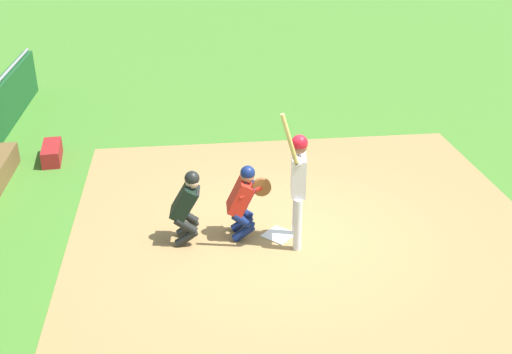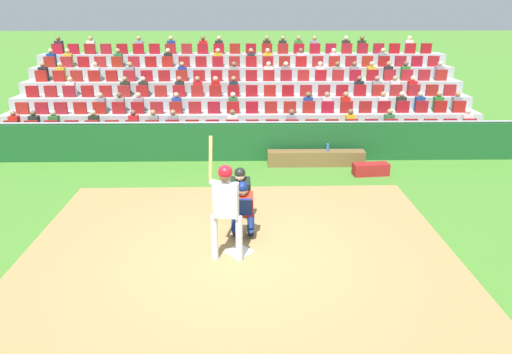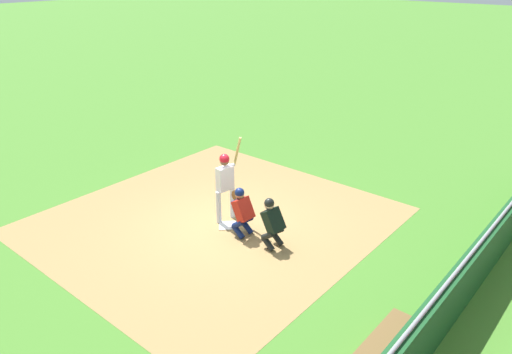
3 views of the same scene
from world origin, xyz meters
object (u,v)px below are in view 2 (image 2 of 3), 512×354
at_px(equipment_duffel_bag, 371,169).
at_px(dugout_bench, 316,158).
at_px(batter_at_plate, 225,202).
at_px(catcher_crouching, 242,206).
at_px(home_plate_marker, 239,252).
at_px(home_plate_umpire, 241,190).
at_px(water_bottle_on_bench, 328,147).

bearing_deg(equipment_duffel_bag, dugout_bench, -37.42).
relative_size(batter_at_plate, equipment_duffel_bag, 2.35).
bearing_deg(catcher_crouching, batter_at_plate, 70.55).
relative_size(home_plate_marker, dugout_bench, 0.15).
bearing_deg(home_plate_umpire, home_plate_marker, 89.35).
height_order(catcher_crouching, water_bottle_on_bench, catcher_crouching).
height_order(batter_at_plate, dugout_bench, batter_at_plate).
height_order(home_plate_umpire, dugout_bench, home_plate_umpire).
xyz_separation_m(home_plate_marker, home_plate_umpire, (-0.02, -1.48, 0.67)).
xyz_separation_m(batter_at_plate, catcher_crouching, (-0.29, -0.82, -0.46)).
bearing_deg(home_plate_umpire, water_bottle_on_bench, -124.44).
bearing_deg(home_plate_umpire, catcher_crouching, 92.86).
height_order(home_plate_marker, equipment_duffel_bag, equipment_duffel_bag).
xyz_separation_m(home_plate_marker, catcher_crouching, (-0.06, -0.56, 0.70)).
height_order(home_plate_umpire, water_bottle_on_bench, home_plate_umpire).
relative_size(catcher_crouching, equipment_duffel_bag, 1.30).
bearing_deg(home_plate_marker, home_plate_umpire, -90.65).
relative_size(batter_at_plate, water_bottle_on_bench, 9.93).
bearing_deg(water_bottle_on_bench, home_plate_umpire, 55.56).
relative_size(home_plate_marker, equipment_duffel_bag, 0.45).
xyz_separation_m(batter_at_plate, water_bottle_on_bench, (-2.75, -5.38, -0.62)).
height_order(home_plate_marker, batter_at_plate, batter_at_plate).
bearing_deg(batter_at_plate, water_bottle_on_bench, -117.04).
xyz_separation_m(catcher_crouching, dugout_bench, (-2.13, -4.59, -0.49)).
distance_m(home_plate_marker, batter_at_plate, 1.20).
height_order(home_plate_marker, home_plate_umpire, home_plate_umpire).
bearing_deg(dugout_bench, batter_at_plate, 65.92).
xyz_separation_m(batter_at_plate, home_plate_umpire, (-0.24, -1.73, -0.48)).
height_order(catcher_crouching, dugout_bench, catcher_crouching).
xyz_separation_m(dugout_bench, equipment_duffel_bag, (-1.41, 0.87, -0.05)).
xyz_separation_m(dugout_bench, water_bottle_on_bench, (-0.33, 0.02, 0.34)).
relative_size(dugout_bench, equipment_duffel_bag, 2.90).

